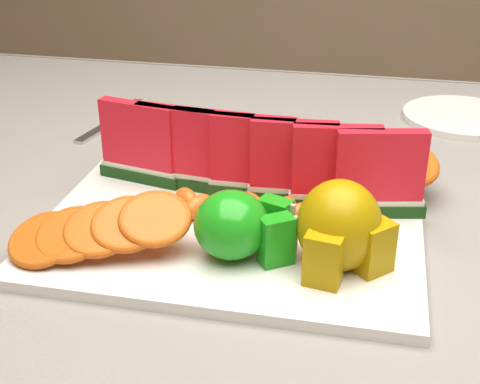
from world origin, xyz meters
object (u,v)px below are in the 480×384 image
(side_plate, at_px, (462,117))
(fork, at_px, (114,121))
(apple_cluster, at_px, (239,226))
(pear_cluster, at_px, (340,229))
(platter, at_px, (231,228))

(side_plate, distance_m, fork, 0.53)
(apple_cluster, height_order, pear_cluster, pear_cluster)
(apple_cluster, xyz_separation_m, fork, (-0.27, 0.35, -0.04))
(platter, distance_m, apple_cluster, 0.07)
(platter, distance_m, pear_cluster, 0.14)
(platter, height_order, pear_cluster, pear_cluster)
(apple_cluster, height_order, side_plate, apple_cluster)
(side_plate, bearing_deg, platter, -123.57)
(platter, xyz_separation_m, apple_cluster, (0.02, -0.06, 0.04))
(pear_cluster, relative_size, side_plate, 0.45)
(platter, relative_size, fork, 2.05)
(apple_cluster, height_order, fork, apple_cluster)
(apple_cluster, relative_size, side_plate, 0.47)
(pear_cluster, xyz_separation_m, fork, (-0.37, 0.34, -0.05))
(platter, bearing_deg, side_plate, 56.43)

